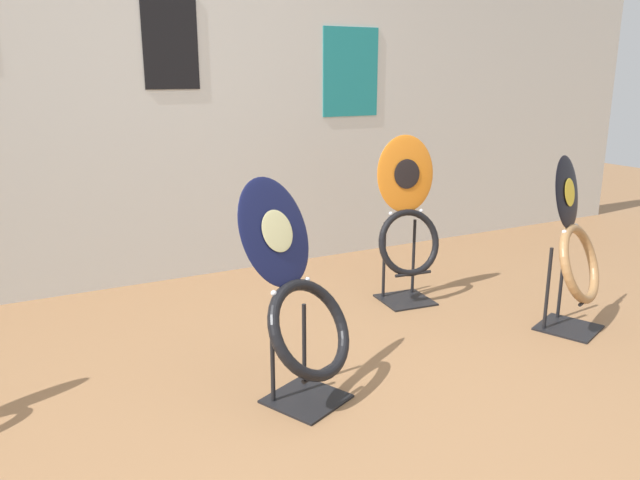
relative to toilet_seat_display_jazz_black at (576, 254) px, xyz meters
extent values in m
plane|color=#8E6642|center=(-1.59, -0.41, -0.40)|extent=(14.00, 14.00, 0.00)
cube|color=silver|center=(-1.59, 1.78, 0.90)|extent=(8.00, 0.06, 2.60)
cube|color=black|center=(-1.53, 1.75, 1.05)|extent=(0.33, 0.01, 0.54)
cube|color=teal|center=(-0.30, 1.75, 0.88)|extent=(0.43, 0.01, 0.59)
cube|color=black|center=(0.00, 0.00, -0.40)|extent=(0.36, 0.36, 0.01)
cylinder|color=black|center=(-0.12, 0.04, -0.18)|extent=(0.02, 0.02, 0.43)
cylinder|color=black|center=(0.06, 0.12, -0.18)|extent=(0.02, 0.02, 0.43)
cylinder|color=black|center=(0.03, -0.07, -0.22)|extent=(0.21, 0.10, 0.02)
torus|color=#9E7042|center=(0.01, -0.02, -0.05)|extent=(0.45, 0.33, 0.40)
ellipsoid|color=black|center=(-0.03, 0.07, 0.31)|extent=(0.31, 0.20, 0.37)
ellipsoid|color=yellow|center=(-0.02, 0.06, 0.31)|extent=(0.14, 0.08, 0.14)
sphere|color=silver|center=(-0.09, 0.00, 0.12)|extent=(0.02, 0.02, 0.02)
sphere|color=silver|center=(0.06, 0.07, 0.12)|extent=(0.02, 0.02, 0.02)
cube|color=black|center=(-0.51, 0.73, -0.40)|extent=(0.31, 0.31, 0.01)
cylinder|color=black|center=(-0.60, 0.83, -0.17)|extent=(0.02, 0.02, 0.45)
cylinder|color=black|center=(-0.40, 0.81, -0.17)|extent=(0.02, 0.02, 0.45)
cylinder|color=black|center=(-0.52, 0.65, -0.21)|extent=(0.22, 0.04, 0.02)
torus|color=black|center=(-0.51, 0.71, -0.05)|extent=(0.40, 0.18, 0.38)
ellipsoid|color=orange|center=(-0.50, 0.78, 0.33)|extent=(0.36, 0.11, 0.43)
ellipsoid|color=black|center=(-0.51, 0.76, 0.34)|extent=(0.16, 0.04, 0.16)
sphere|color=silver|center=(-0.60, 0.76, 0.12)|extent=(0.02, 0.02, 0.02)
sphere|color=silver|center=(-0.41, 0.74, 0.12)|extent=(0.02, 0.02, 0.02)
cube|color=black|center=(-1.53, -0.02, -0.40)|extent=(0.37, 0.37, 0.01)
cylinder|color=black|center=(-1.65, 0.02, -0.22)|extent=(0.02, 0.02, 0.35)
cylinder|color=black|center=(-1.48, 0.10, -0.22)|extent=(0.02, 0.02, 0.35)
cylinder|color=black|center=(-1.50, -0.09, -0.25)|extent=(0.21, 0.11, 0.02)
torus|color=black|center=(-1.52, -0.04, -0.09)|extent=(0.48, 0.40, 0.38)
ellipsoid|color=#141942|center=(-1.59, 0.12, 0.28)|extent=(0.41, 0.32, 0.43)
ellipsoid|color=beige|center=(-1.59, 0.11, 0.28)|extent=(0.18, 0.13, 0.16)
sphere|color=silver|center=(-1.65, 0.00, 0.07)|extent=(0.02, 0.02, 0.02)
sphere|color=silver|center=(-1.47, 0.09, 0.07)|extent=(0.02, 0.02, 0.02)
camera|label=1|loc=(-2.54, -2.06, 0.88)|focal=35.00mm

